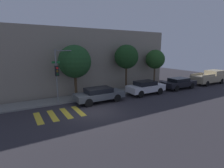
{
  "coord_description": "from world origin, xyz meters",
  "views": [
    {
      "loc": [
        -5.48,
        -12.18,
        4.93
      ],
      "look_at": [
        2.88,
        2.1,
        1.6
      ],
      "focal_mm": 28.0,
      "sensor_mm": 36.0,
      "label": 1
    }
  ],
  "objects_px": {
    "sedan_near_corner": "(99,94)",
    "pickup_truck": "(210,77)",
    "traffic_light_pole": "(62,67)",
    "tree_midblock": "(126,57)",
    "sedan_middle": "(146,87)",
    "sedan_far_end": "(179,83)",
    "tree_far_end": "(155,59)",
    "tree_near_corner": "(75,62)"
  },
  "relations": [
    {
      "from": "sedan_near_corner",
      "to": "pickup_truck",
      "type": "height_order",
      "value": "pickup_truck"
    },
    {
      "from": "traffic_light_pole",
      "to": "tree_midblock",
      "type": "distance_m",
      "value": 7.75
    },
    {
      "from": "traffic_light_pole",
      "to": "sedan_middle",
      "type": "height_order",
      "value": "traffic_light_pole"
    },
    {
      "from": "sedan_middle",
      "to": "tree_midblock",
      "type": "relative_size",
      "value": 0.79
    },
    {
      "from": "sedan_far_end",
      "to": "pickup_truck",
      "type": "xyz_separation_m",
      "value": [
        6.55,
        0.0,
        0.2
      ]
    },
    {
      "from": "sedan_near_corner",
      "to": "tree_far_end",
      "type": "xyz_separation_m",
      "value": [
        9.14,
        2.33,
        2.85
      ]
    },
    {
      "from": "tree_near_corner",
      "to": "pickup_truck",
      "type": "bearing_deg",
      "value": -6.94
    },
    {
      "from": "tree_near_corner",
      "to": "tree_midblock",
      "type": "relative_size",
      "value": 0.98
    },
    {
      "from": "tree_midblock",
      "to": "tree_far_end",
      "type": "height_order",
      "value": "tree_midblock"
    },
    {
      "from": "pickup_truck",
      "to": "tree_near_corner",
      "type": "relative_size",
      "value": 1.06
    },
    {
      "from": "traffic_light_pole",
      "to": "tree_midblock",
      "type": "height_order",
      "value": "tree_midblock"
    },
    {
      "from": "traffic_light_pole",
      "to": "sedan_middle",
      "type": "xyz_separation_m",
      "value": [
        8.65,
        -1.27,
        -2.53
      ]
    },
    {
      "from": "sedan_far_end",
      "to": "tree_midblock",
      "type": "bearing_deg",
      "value": 160.17
    },
    {
      "from": "sedan_near_corner",
      "to": "tree_near_corner",
      "type": "height_order",
      "value": "tree_near_corner"
    },
    {
      "from": "sedan_far_end",
      "to": "pickup_truck",
      "type": "bearing_deg",
      "value": 0.0
    },
    {
      "from": "sedan_near_corner",
      "to": "sedan_middle",
      "type": "bearing_deg",
      "value": 0.0
    },
    {
      "from": "sedan_far_end",
      "to": "tree_midblock",
      "type": "relative_size",
      "value": 0.85
    },
    {
      "from": "sedan_far_end",
      "to": "pickup_truck",
      "type": "relative_size",
      "value": 0.81
    },
    {
      "from": "sedan_middle",
      "to": "tree_far_end",
      "type": "distance_m",
      "value": 5.03
    },
    {
      "from": "pickup_truck",
      "to": "tree_far_end",
      "type": "xyz_separation_m",
      "value": [
        -8.55,
        2.33,
        2.65
      ]
    },
    {
      "from": "tree_far_end",
      "to": "tree_midblock",
      "type": "bearing_deg",
      "value": -180.0
    },
    {
      "from": "traffic_light_pole",
      "to": "pickup_truck",
      "type": "bearing_deg",
      "value": -3.51
    },
    {
      "from": "traffic_light_pole",
      "to": "tree_far_end",
      "type": "bearing_deg",
      "value": 5.01
    },
    {
      "from": "tree_midblock",
      "to": "tree_far_end",
      "type": "distance_m",
      "value": 4.49
    },
    {
      "from": "tree_far_end",
      "to": "sedan_far_end",
      "type": "bearing_deg",
      "value": -49.46
    },
    {
      "from": "sedan_far_end",
      "to": "tree_far_end",
      "type": "bearing_deg",
      "value": 130.54
    },
    {
      "from": "sedan_middle",
      "to": "tree_midblock",
      "type": "bearing_deg",
      "value": 113.32
    },
    {
      "from": "traffic_light_pole",
      "to": "tree_near_corner",
      "type": "xyz_separation_m",
      "value": [
        1.51,
        1.06,
        0.37
      ]
    },
    {
      "from": "sedan_near_corner",
      "to": "pickup_truck",
      "type": "xyz_separation_m",
      "value": [
        17.69,
        0.0,
        0.21
      ]
    },
    {
      "from": "sedan_middle",
      "to": "pickup_truck",
      "type": "bearing_deg",
      "value": 0.0
    },
    {
      "from": "pickup_truck",
      "to": "tree_midblock",
      "type": "xyz_separation_m",
      "value": [
        -13.02,
        2.33,
        3.07
      ]
    },
    {
      "from": "tree_near_corner",
      "to": "tree_far_end",
      "type": "height_order",
      "value": "tree_near_corner"
    },
    {
      "from": "sedan_near_corner",
      "to": "sedan_far_end",
      "type": "relative_size",
      "value": 1.01
    },
    {
      "from": "sedan_middle",
      "to": "sedan_near_corner",
      "type": "bearing_deg",
      "value": 180.0
    },
    {
      "from": "sedan_near_corner",
      "to": "sedan_far_end",
      "type": "height_order",
      "value": "sedan_near_corner"
    },
    {
      "from": "sedan_middle",
      "to": "pickup_truck",
      "type": "xyz_separation_m",
      "value": [
        12.02,
        0.0,
        0.15
      ]
    },
    {
      "from": "tree_midblock",
      "to": "pickup_truck",
      "type": "bearing_deg",
      "value": -10.15
    },
    {
      "from": "tree_far_end",
      "to": "sedan_near_corner",
      "type": "bearing_deg",
      "value": -165.69
    },
    {
      "from": "sedan_middle",
      "to": "sedan_far_end",
      "type": "distance_m",
      "value": 5.46
    },
    {
      "from": "sedan_near_corner",
      "to": "pickup_truck",
      "type": "distance_m",
      "value": 17.69
    },
    {
      "from": "traffic_light_pole",
      "to": "pickup_truck",
      "type": "xyz_separation_m",
      "value": [
        20.66,
        -1.27,
        -2.37
      ]
    },
    {
      "from": "sedan_middle",
      "to": "tree_far_end",
      "type": "bearing_deg",
      "value": 33.92
    }
  ]
}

